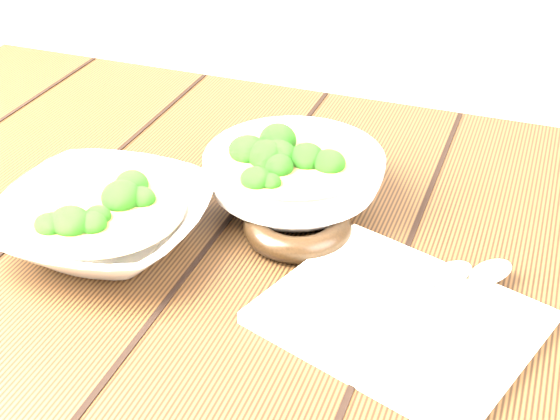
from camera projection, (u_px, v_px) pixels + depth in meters
name	position (u px, v px, depth m)	size (l,w,h in m)	color
table	(238.00, 322.00, 0.91)	(1.20, 0.80, 0.75)	#35210F
soup_bowl_front	(103.00, 220.00, 0.82)	(0.23, 0.23, 0.06)	silver
soup_bowl_back	(294.00, 178.00, 0.88)	(0.23, 0.23, 0.07)	silver
trivet	(297.00, 226.00, 0.84)	(0.12, 0.12, 0.03)	black
napkin	(399.00, 317.00, 0.73)	(0.23, 0.19, 0.01)	beige
spoon_left	(422.00, 288.00, 0.75)	(0.12, 0.17, 0.01)	#ABA497
spoon_right	(466.00, 287.00, 0.75)	(0.11, 0.18, 0.01)	#ABA497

